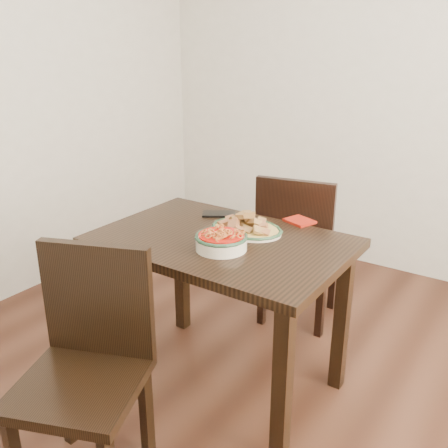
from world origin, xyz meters
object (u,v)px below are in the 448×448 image
Objects in this scene: fish_plate at (247,222)px; noodle_bowl at (221,239)px; chair_near at (88,356)px; dining_table at (221,262)px; smartphone at (219,214)px; chair_far at (298,243)px.

noodle_bowl is (0.02, -0.23, -0.00)m from fish_plate.
fish_plate is 0.23m from noodle_bowl.
chair_near is at bearing -100.79° from fish_plate.
noodle_bowl is (0.07, -0.10, 0.16)m from dining_table.
chair_near is at bearing -98.92° from dining_table.
noodle_bowl reaches higher than dining_table.
smartphone is at bearing 153.49° from fish_plate.
dining_table is 0.20m from noodle_bowl.
chair_far is 2.70× the size of fish_plate.
chair_far is at bearing 90.93° from fish_plate.
dining_table is at bearing -85.62° from smartphone.
dining_table is 3.29× the size of fish_plate.
noodle_bowl reaches higher than smartphone.
noodle_bowl is (0.18, 0.58, 0.29)m from chair_near.
chair_near is at bearing -106.78° from noodle_bowl.
chair_near is (-0.11, -0.69, -0.14)m from dining_table.
noodle_bowl is at bearing -86.39° from smartphone.
chair_far is 1.39m from chair_near.
fish_plate is (0.16, 0.82, 0.30)m from chair_near.
fish_plate is 2.05× the size of smartphone.
chair_near is 0.88m from fish_plate.
chair_far is (0.04, 0.69, -0.14)m from dining_table.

